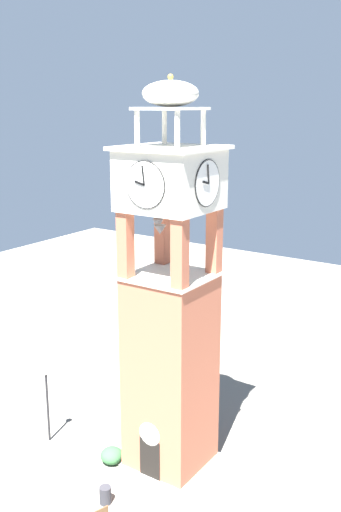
% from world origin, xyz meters
% --- Properties ---
extents(ground, '(80.00, 80.00, 0.00)m').
position_xyz_m(ground, '(0.00, 0.00, 0.00)').
color(ground, gray).
extents(clock_tower, '(3.94, 3.94, 18.07)m').
position_xyz_m(clock_tower, '(-0.00, -0.00, 7.45)').
color(clock_tower, '#AD5B42').
rests_on(clock_tower, ground).
extents(lamp_post, '(0.36, 0.36, 4.07)m').
position_xyz_m(lamp_post, '(-6.41, -1.73, 2.80)').
color(lamp_post, black).
rests_on(lamp_post, ground).
extents(trash_bin, '(0.52, 0.52, 0.80)m').
position_xyz_m(trash_bin, '(-0.83, -3.86, 0.40)').
color(trash_bin, '#2D2D33').
rests_on(trash_bin, ground).
extents(shrub_near_entry, '(1.10, 1.10, 0.77)m').
position_xyz_m(shrub_near_entry, '(-2.48, -1.42, 0.39)').
color(shrub_near_entry, '#336638').
rests_on(shrub_near_entry, ground).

